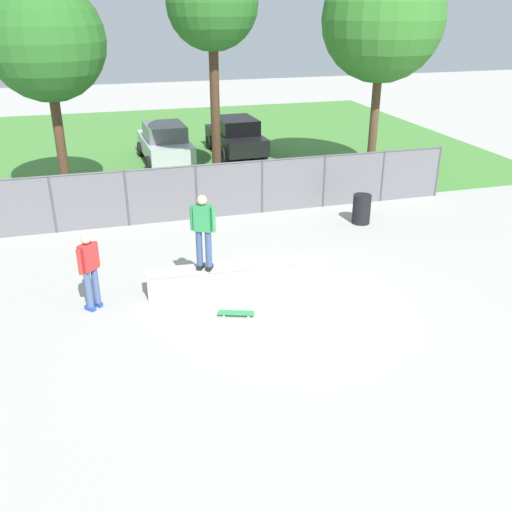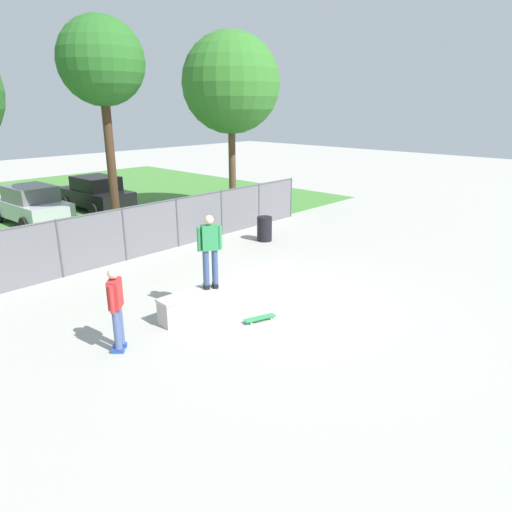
{
  "view_description": "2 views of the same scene",
  "coord_description": "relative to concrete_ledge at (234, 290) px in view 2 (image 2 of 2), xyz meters",
  "views": [
    {
      "loc": [
        -3.91,
        -10.5,
        6.36
      ],
      "look_at": [
        -0.69,
        0.82,
        1.03
      ],
      "focal_mm": 39.56,
      "sensor_mm": 36.0,
      "label": 1
    },
    {
      "loc": [
        -8.71,
        -6.71,
        4.9
      ],
      "look_at": [
        -0.63,
        0.84,
        1.27
      ],
      "focal_mm": 32.38,
      "sensor_mm": 36.0,
      "label": 2
    }
  ],
  "objects": [
    {
      "name": "car_black",
      "position": [
        3.1,
        12.7,
        0.51
      ],
      "size": [
        2.16,
        4.27,
        1.66
      ],
      "color": "black",
      "rests_on": "ground"
    },
    {
      "name": "chainlink_fence",
      "position": [
        0.97,
        4.99,
        0.64
      ],
      "size": [
        15.13,
        0.07,
        1.77
      ],
      "color": "#4C4C51",
      "rests_on": "ground"
    },
    {
      "name": "skateboarder",
      "position": [
        -0.85,
        -0.08,
        1.33
      ],
      "size": [
        0.54,
        0.41,
        1.82
      ],
      "color": "black",
      "rests_on": "concrete_ledge"
    },
    {
      "name": "ground_plane",
      "position": [
        0.97,
        -1.31,
        -0.32
      ],
      "size": [
        80.0,
        80.0,
        0.0
      ],
      "primitive_type": "plane",
      "color": "#ADAAA3"
    },
    {
      "name": "tree_near_right",
      "position": [
        1.09,
        7.48,
        5.92
      ],
      "size": [
        2.97,
        2.97,
        7.8
      ],
      "color": "#47301E",
      "rests_on": "ground"
    },
    {
      "name": "tree_mid",
      "position": [
        7.07,
        7.31,
        5.44
      ],
      "size": [
        4.27,
        4.27,
        7.93
      ],
      "color": "brown",
      "rests_on": "ground"
    },
    {
      "name": "grass_strip",
      "position": [
        0.97,
        15.29,
        -0.31
      ],
      "size": [
        27.06,
        20.0,
        0.02
      ],
      "primitive_type": "cube",
      "color": "#478438",
      "rests_on": "ground"
    },
    {
      "name": "trash_bin",
      "position": [
        4.76,
        3.23,
        0.13
      ],
      "size": [
        0.56,
        0.56,
        0.92
      ],
      "primitive_type": "cylinder",
      "color": "black",
      "rests_on": "ground"
    },
    {
      "name": "concrete_ledge",
      "position": [
        0.0,
        0.0,
        0.0
      ],
      "size": [
        4.44,
        0.72,
        0.64
      ],
      "color": "#A8A59E",
      "rests_on": "ground"
    },
    {
      "name": "skateboard",
      "position": [
        -0.4,
        -1.29,
        -0.25
      ],
      "size": [
        0.82,
        0.45,
        0.09
      ],
      "color": "#2D8C4C",
      "rests_on": "ground"
    },
    {
      "name": "car_silver",
      "position": [
        -0.14,
        12.27,
        0.51
      ],
      "size": [
        2.16,
        4.27,
        1.66
      ],
      "color": "#B7BABF",
      "rests_on": "ground"
    },
    {
      "name": "bystander",
      "position": [
        -3.41,
        -0.08,
        0.68
      ],
      "size": [
        0.46,
        0.45,
        1.82
      ],
      "color": "#2647A5",
      "rests_on": "ground"
    }
  ]
}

